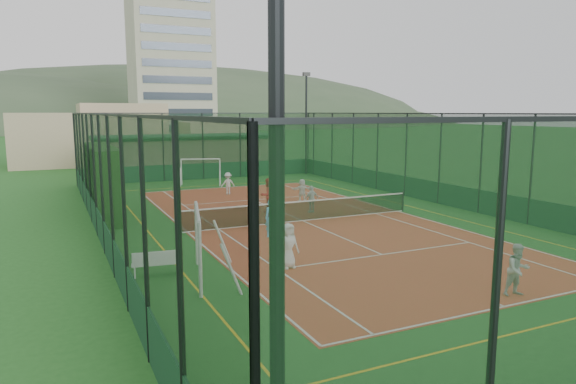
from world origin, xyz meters
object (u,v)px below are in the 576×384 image
at_px(child_far_left, 228,183).
at_px(child_far_back, 302,190).
at_px(floodlight_sw, 277,210).
at_px(apartment_tower, 171,61).
at_px(floodlight_ne, 306,124).
at_px(child_far_right, 312,199).
at_px(futsal_goal_near, 198,246).
at_px(child_near_mid, 272,218).
at_px(coach, 268,195).
at_px(white_bench, 156,263).
at_px(futsal_goal_far, 201,172).
at_px(clubhouse, 187,154).
at_px(child_near_left, 288,246).
at_px(child_near_right, 518,270).

relative_size(child_far_left, child_far_back, 1.06).
distance_m(floodlight_sw, apartment_tower, 101.31).
relative_size(floodlight_ne, child_far_right, 5.97).
relative_size(futsal_goal_near, child_near_mid, 2.13).
bearing_deg(floodlight_sw, coach, 67.59).
relative_size(white_bench, futsal_goal_far, 0.54).
bearing_deg(floodlight_sw, floodlight_ne, 62.61).
distance_m(apartment_tower, coach, 81.60).
distance_m(clubhouse, futsal_goal_near, 29.05).
height_order(futsal_goal_far, coach, futsal_goal_far).
xyz_separation_m(floodlight_ne, clubhouse, (-8.60, 5.40, -2.55)).
relative_size(child_near_left, child_far_back, 1.16).
height_order(futsal_goal_near, child_near_left, futsal_goal_near).
relative_size(child_near_mid, child_far_left, 1.13).
relative_size(futsal_goal_near, child_near_right, 2.22).
height_order(child_far_right, child_far_back, child_far_right).
relative_size(clubhouse, white_bench, 10.13).
bearing_deg(futsal_goal_near, white_bench, 64.40).
height_order(floodlight_sw, apartment_tower, apartment_tower).
xyz_separation_m(child_far_back, coach, (-3.02, -2.14, 0.23)).
bearing_deg(floodlight_ne, coach, -123.57).
height_order(clubhouse, child_near_left, clubhouse).
relative_size(apartment_tower, child_far_right, 21.72).
distance_m(child_far_back, coach, 3.71).
bearing_deg(apartment_tower, child_far_back, -97.12).
xyz_separation_m(child_near_right, coach, (-1.64, 14.05, 0.14)).
bearing_deg(apartment_tower, clubhouse, -101.31).
xyz_separation_m(white_bench, child_far_back, (10.15, 10.15, 0.24)).
height_order(futsal_goal_near, child_near_right, futsal_goal_near).
height_order(apartment_tower, child_near_left, apartment_tower).
height_order(floodlight_ne, white_bench, floodlight_ne).
bearing_deg(white_bench, child_near_right, -26.84).
relative_size(child_near_mid, child_far_right, 1.12).
relative_size(white_bench, child_near_left, 1.00).
xyz_separation_m(apartment_tower, child_far_right, (-10.67, -80.38, -14.30)).
relative_size(floodlight_ne, clubhouse, 0.54).
relative_size(futsal_goal_near, child_far_back, 2.54).
distance_m(floodlight_sw, child_near_right, 11.40).
distance_m(futsal_goal_far, child_far_left, 5.13).
bearing_deg(child_far_back, child_near_mid, 72.98).
xyz_separation_m(floodlight_ne, child_far_right, (-7.27, -14.98, -3.42)).
bearing_deg(child_far_left, child_near_left, 80.01).
distance_m(futsal_goal_far, child_far_back, 9.90).
relative_size(child_near_right, child_far_back, 1.14).
xyz_separation_m(apartment_tower, futsal_goal_far, (-13.01, -67.92, -14.10)).
distance_m(clubhouse, child_near_left, 28.65).
bearing_deg(white_bench, child_far_right, 45.16).
distance_m(futsal_goal_far, child_far_right, 12.68).
bearing_deg(child_far_back, futsal_goal_near, 68.59).
bearing_deg(apartment_tower, child_far_right, -97.56).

